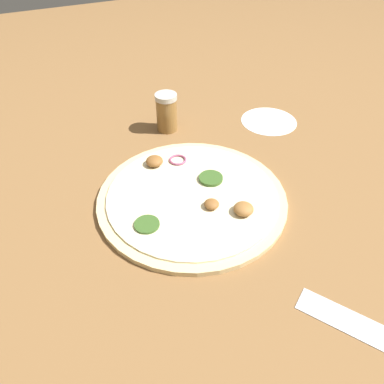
# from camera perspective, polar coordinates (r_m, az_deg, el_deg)

# --- Properties ---
(ground_plane) EXTENTS (3.00, 3.00, 0.00)m
(ground_plane) POSITION_cam_1_polar(r_m,az_deg,el_deg) (0.75, -0.00, -1.20)
(ground_plane) COLOR brown
(pizza) EXTENTS (0.38, 0.38, 0.03)m
(pizza) POSITION_cam_1_polar(r_m,az_deg,el_deg) (0.75, 0.02, -0.72)
(pizza) COLOR beige
(pizza) RESTS_ON ground_plane
(spice_jar) EXTENTS (0.05, 0.05, 0.10)m
(spice_jar) POSITION_cam_1_polar(r_m,az_deg,el_deg) (0.94, -3.89, 12.04)
(spice_jar) COLOR olive
(spice_jar) RESTS_ON ground_plane
(flour_patch) EXTENTS (0.14, 0.14, 0.00)m
(flour_patch) POSITION_cam_1_polar(r_m,az_deg,el_deg) (1.02, 11.63, 10.55)
(flour_patch) COLOR white
(flour_patch) RESTS_ON ground_plane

